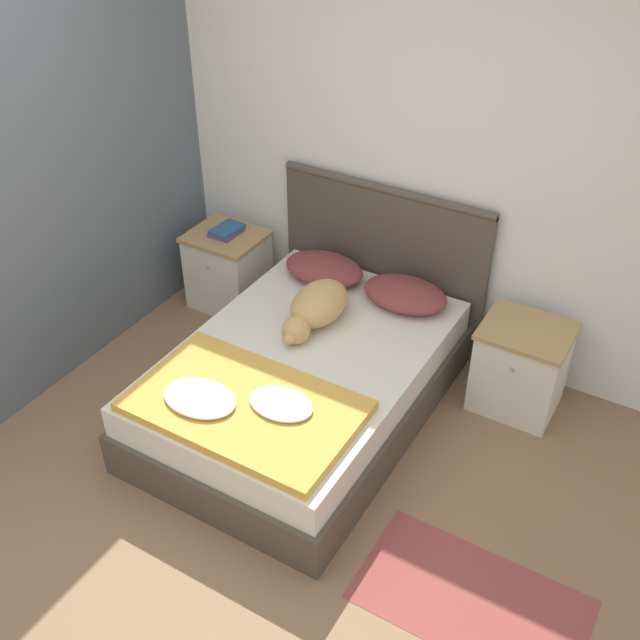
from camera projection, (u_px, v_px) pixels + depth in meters
ground_plane at (177, 526)px, 3.84m from camera, size 16.00×16.00×0.00m
wall_back at (377, 148)px, 4.57m from camera, size 9.00×0.06×2.55m
wall_side_left at (80, 162)px, 4.40m from camera, size 0.06×3.10×2.55m
bed at (303, 383)px, 4.40m from camera, size 1.36×1.95×0.46m
headboard at (382, 258)px, 4.89m from camera, size 1.44×0.06×1.08m
nightstand_left at (228, 269)px, 5.30m from camera, size 0.51×0.45×0.57m
nightstand_right at (520, 367)px, 4.42m from camera, size 0.51×0.45×0.57m
pillow_left at (324, 268)px, 4.85m from camera, size 0.54×0.38×0.14m
pillow_right at (405, 294)px, 4.61m from camera, size 0.54×0.38×0.14m
quilt at (243, 405)px, 3.85m from camera, size 1.17×0.72×0.09m
dog at (317, 307)px, 4.43m from camera, size 0.30×0.67×0.23m
book_stack at (227, 230)px, 5.14m from camera, size 0.18×0.24×0.05m
rug at (471, 599)px, 3.49m from camera, size 1.05×0.60×0.00m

